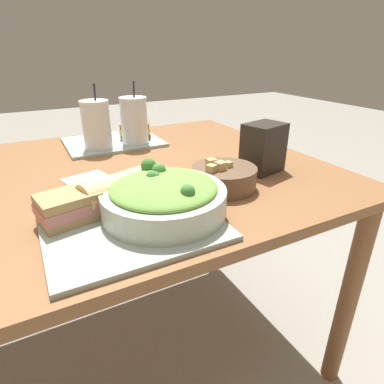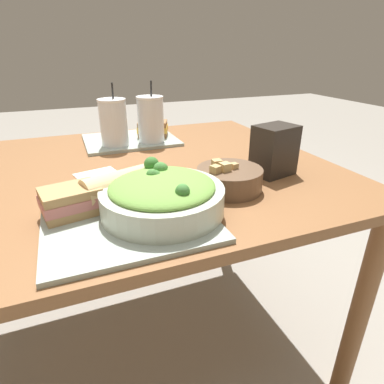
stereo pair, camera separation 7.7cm
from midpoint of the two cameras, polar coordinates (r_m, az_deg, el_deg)
ground_plane at (r=1.52m, az=-8.49°, el=-24.72°), size 12.00×12.00×0.00m
dining_table at (r=1.10m, az=-10.69°, el=-0.55°), size 1.41×1.08×0.77m
tray_near at (r=0.73m, az=-8.01°, el=-5.57°), size 0.37×0.31×0.01m
tray_far at (r=1.39m, az=-9.30°, el=9.11°), size 0.37×0.31×0.01m
salad_bowl at (r=0.74m, az=-2.32°, el=-0.55°), size 0.29×0.29×0.10m
soup_bowl at (r=0.90m, az=9.08°, el=2.41°), size 0.18×0.18×0.08m
sandwich_near at (r=0.77m, az=-18.06°, el=-1.57°), size 0.15×0.12×0.06m
baguette_near at (r=0.80m, az=-10.24°, el=0.90°), size 0.19×0.13×0.08m
sandwich_far at (r=1.41m, az=-5.41°, el=11.13°), size 0.15×0.13×0.06m
drink_cup_dark at (r=1.28m, az=-12.07°, el=11.72°), size 0.11×0.11×0.24m
drink_cup_red at (r=1.32m, az=-5.64°, el=12.47°), size 0.11×0.11×0.24m
chip_bag at (r=1.03m, az=16.52°, el=7.09°), size 0.14×0.12×0.15m
napkin_folded at (r=1.04m, az=-14.54°, el=3.00°), size 0.14×0.12×0.00m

